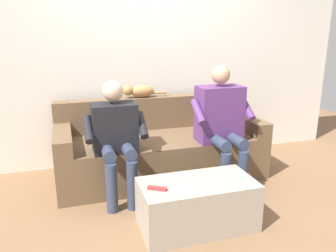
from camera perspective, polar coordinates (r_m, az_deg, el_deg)
The scene contains 8 objects.
ground_plane at distance 3.14m, azimuth 2.33°, elevation -13.14°, with size 8.00×8.00×0.00m, color #846042.
back_wall at distance 3.96m, azimuth -3.68°, elevation 13.39°, with size 5.00×0.06×2.71m, color silver.
couch at distance 3.66m, azimuth -1.45°, elevation -3.85°, with size 2.15×0.87×0.80m.
coffee_table at distance 2.75m, azimuth 4.94°, elevation -13.04°, with size 0.90×0.47×0.39m.
person_left_seated at distance 3.37m, azimuth 9.02°, elevation 1.14°, with size 0.59×0.55×1.20m.
person_right_seated at distance 3.08m, azimuth -8.85°, elevation -1.19°, with size 0.55×0.51×1.10m.
cat_on_backrest at distance 3.76m, azimuth -4.93°, elevation 5.94°, with size 0.50×0.15×0.15m.
remote_red at distance 2.53m, azimuth -1.85°, elevation -10.48°, with size 0.14×0.03×0.02m, color #B73333.
Camera 1 is at (0.93, 3.19, 1.52)m, focal length 36.10 mm.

